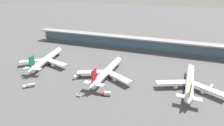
# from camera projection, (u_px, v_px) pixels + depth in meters

# --- Properties ---
(ground_plane) EXTENTS (1200.00, 1200.00, 0.00)m
(ground_plane) POSITION_uv_depth(u_px,v_px,m) (103.00, 81.00, 155.95)
(ground_plane) COLOR #515154
(airliner_left_stand) EXTENTS (49.72, 65.35, 17.46)m
(airliner_left_stand) POSITION_uv_depth(u_px,v_px,m) (46.00, 59.00, 186.15)
(airliner_left_stand) COLOR white
(airliner_left_stand) RESTS_ON ground
(airliner_centre_stand) EXTENTS (50.41, 65.52, 17.46)m
(airliner_centre_stand) POSITION_uv_depth(u_px,v_px,m) (107.00, 72.00, 160.16)
(airliner_centre_stand) COLOR white
(airliner_centre_stand) RESTS_ON ground
(airliner_right_stand) EXTENTS (50.39, 65.54, 17.46)m
(airliner_right_stand) POSITION_uv_depth(u_px,v_px,m) (190.00, 82.00, 143.21)
(airliner_right_stand) COLOR white
(airliner_right_stand) RESTS_ON ground
(service_truck_near_nose_red) EXTENTS (7.63, 3.93, 3.10)m
(service_truck_near_nose_red) POSITION_uv_depth(u_px,v_px,m) (106.00, 93.00, 135.39)
(service_truck_near_nose_red) COLOR #B21E1E
(service_truck_near_nose_red) RESTS_ON ground
(service_truck_under_wing_white) EXTENTS (2.98, 1.91, 2.05)m
(service_truck_under_wing_white) POSITION_uv_depth(u_px,v_px,m) (79.00, 95.00, 134.43)
(service_truck_under_wing_white) COLOR silver
(service_truck_under_wing_white) RESTS_ON ground
(service_truck_mid_apron_yellow) EXTENTS (5.11, 8.85, 2.95)m
(service_truck_mid_apron_yellow) POSITION_uv_depth(u_px,v_px,m) (211.00, 87.00, 143.67)
(service_truck_mid_apron_yellow) COLOR yellow
(service_truck_mid_apron_yellow) RESTS_ON ground
(service_truck_by_tail_olive) EXTENTS (4.00, 7.64, 3.10)m
(service_truck_by_tail_olive) POSITION_uv_depth(u_px,v_px,m) (77.00, 77.00, 159.79)
(service_truck_by_tail_olive) COLOR olive
(service_truck_by_tail_olive) RESTS_ON ground
(service_truck_on_taxiway_white) EXTENTS (8.12, 7.13, 2.95)m
(service_truck_on_taxiway_white) POSITION_uv_depth(u_px,v_px,m) (30.00, 85.00, 146.42)
(service_truck_on_taxiway_white) COLOR silver
(service_truck_on_taxiway_white) RESTS_ON ground
(terminal_building) EXTENTS (258.25, 12.80, 15.20)m
(terminal_building) POSITION_uv_depth(u_px,v_px,m) (131.00, 42.00, 231.03)
(terminal_building) COLOR beige
(terminal_building) RESTS_ON ground
(safety_cone_alpha) EXTENTS (0.62, 0.62, 0.70)m
(safety_cone_alpha) POSITION_uv_depth(u_px,v_px,m) (17.00, 70.00, 174.91)
(safety_cone_alpha) COLOR orange
(safety_cone_alpha) RESTS_ON ground
(safety_cone_bravo) EXTENTS (0.62, 0.62, 0.70)m
(safety_cone_bravo) POSITION_uv_depth(u_px,v_px,m) (15.00, 70.00, 175.50)
(safety_cone_bravo) COLOR orange
(safety_cone_bravo) RESTS_ON ground
(safety_cone_charlie) EXTENTS (0.62, 0.62, 0.70)m
(safety_cone_charlie) POSITION_uv_depth(u_px,v_px,m) (37.00, 72.00, 170.59)
(safety_cone_charlie) COLOR orange
(safety_cone_charlie) RESTS_ON ground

